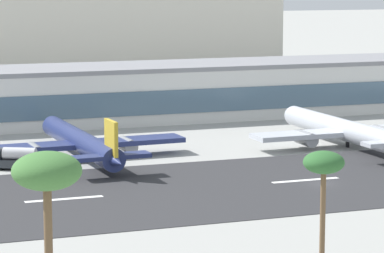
{
  "coord_description": "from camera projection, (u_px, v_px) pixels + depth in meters",
  "views": [
    {
      "loc": [
        -72.43,
        -138.7,
        33.59
      ],
      "look_at": [
        -11.07,
        31.43,
        5.46
      ],
      "focal_mm": 91.6,
      "sensor_mm": 36.0,
      "label": 1
    }
  ],
  "objects": [
    {
      "name": "airliner_black_tail_gate_2",
      "position": [
        347.0,
        131.0,
        192.1
      ],
      "size": [
        38.84,
        47.78,
        9.97
      ],
      "rotation": [
        0.0,
        0.0,
        1.6
      ],
      "color": "silver",
      "rests_on": "ground_plane"
    },
    {
      "name": "runway_centreline_dash_4",
      "position": [
        305.0,
        180.0,
        161.14
      ],
      "size": [
        12.0,
        1.2,
        0.01
      ],
      "primitive_type": "cube",
      "color": "white",
      "rests_on": "runway_strip"
    },
    {
      "name": "palm_tree_2",
      "position": [
        47.0,
        176.0,
        89.4
      ],
      "size": [
        6.48,
        6.48,
        17.64
      ],
      "color": "brown",
      "rests_on": "ground_plane"
    },
    {
      "name": "runway_strip",
      "position": [
        312.0,
        180.0,
        161.58
      ],
      "size": [
        800.0,
        42.63,
        0.08
      ],
      "primitive_type": "cube",
      "color": "#2D2D30",
      "rests_on": "ground_plane"
    },
    {
      "name": "runway_centreline_dash_3",
      "position": [
        64.0,
        199.0,
        147.59
      ],
      "size": [
        12.0,
        1.2,
        0.01
      ],
      "primitive_type": "cube",
      "color": "white",
      "rests_on": "runway_strip"
    },
    {
      "name": "ground_plane",
      "position": [
        322.0,
        184.0,
        158.36
      ],
      "size": [
        1400.0,
        1400.0,
        0.0
      ],
      "primitive_type": "plane",
      "color": "#9E9E99"
    },
    {
      "name": "airliner_gold_tail_gate_1",
      "position": [
        83.0,
        143.0,
        178.69
      ],
      "size": [
        39.23,
        46.42,
        9.68
      ],
      "rotation": [
        0.0,
        0.0,
        1.62
      ],
      "color": "navy",
      "rests_on": "ground_plane"
    },
    {
      "name": "service_fuel_truck_1",
      "position": [
        14.0,
        158.0,
        169.9
      ],
      "size": [
        8.72,
        6.31,
        3.95
      ],
      "rotation": [
        0.0,
        0.0,
        2.65
      ],
      "color": "#2D3338",
      "rests_on": "ground_plane"
    },
    {
      "name": "terminal_building",
      "position": [
        153.0,
        92.0,
        228.94
      ],
      "size": [
        183.77,
        22.68,
        12.89
      ],
      "color": "silver",
      "rests_on": "ground_plane"
    },
    {
      "name": "distant_hotel_block",
      "position": [
        71.0,
        15.0,
        334.74
      ],
      "size": [
        145.57,
        29.93,
        39.87
      ],
      "primitive_type": "cube",
      "color": "beige",
      "rests_on": "ground_plane"
    },
    {
      "name": "palm_tree_1",
      "position": [
        324.0,
        167.0,
        110.58
      ],
      "size": [
        4.73,
        4.73,
        13.9
      ],
      "color": "brown",
      "rests_on": "ground_plane"
    }
  ]
}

